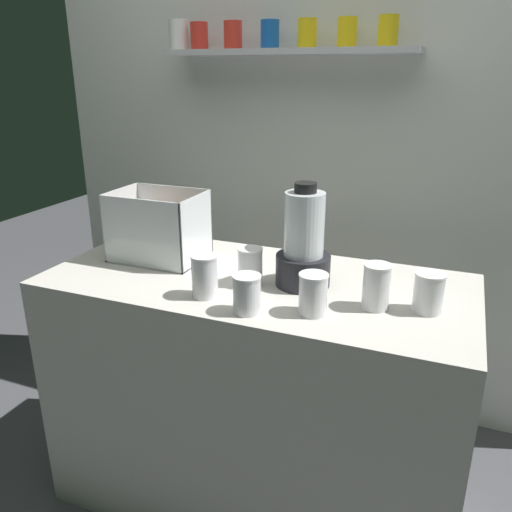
{
  "coord_description": "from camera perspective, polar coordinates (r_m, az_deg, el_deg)",
  "views": [
    {
      "loc": [
        0.59,
        -1.46,
        1.55
      ],
      "look_at": [
        0.0,
        0.0,
        0.98
      ],
      "focal_mm": 36.0,
      "sensor_mm": 36.0,
      "label": 1
    }
  ],
  "objects": [
    {
      "name": "juice_cup_mango_left",
      "position": [
        1.64,
        -0.54,
        -1.45
      ],
      "size": [
        0.08,
        0.08,
        0.12
      ],
      "color": "white",
      "rests_on": "counter"
    },
    {
      "name": "juice_cup_pomegranate_far_left",
      "position": [
        1.56,
        -5.71,
        -2.48
      ],
      "size": [
        0.08,
        0.08,
        0.13
      ],
      "color": "white",
      "rests_on": "counter"
    },
    {
      "name": "juice_cup_carrot_middle",
      "position": [
        1.45,
        -1.02,
        -4.42
      ],
      "size": [
        0.08,
        0.08,
        0.11
      ],
      "color": "white",
      "rests_on": "counter"
    },
    {
      "name": "carrot_display_bin",
      "position": [
        1.89,
        -10.68,
        1.99
      ],
      "size": [
        0.32,
        0.23,
        0.25
      ],
      "color": "white",
      "rests_on": "counter"
    },
    {
      "name": "counter",
      "position": [
        1.92,
        0.0,
        -15.08
      ],
      "size": [
        1.4,
        0.64,
        0.9
      ],
      "primitive_type": "cube",
      "color": "beige",
      "rests_on": "ground_plane"
    },
    {
      "name": "blender_pitcher",
      "position": [
        1.62,
        5.31,
        1.11
      ],
      "size": [
        0.17,
        0.17,
        0.33
      ],
      "color": "black",
      "rests_on": "counter"
    },
    {
      "name": "juice_cup_beet_rightmost",
      "position": [
        1.53,
        18.6,
        -4.15
      ],
      "size": [
        0.09,
        0.09,
        0.12
      ],
      "color": "white",
      "rests_on": "counter"
    },
    {
      "name": "back_wall_unit",
      "position": [
        2.32,
        7.13,
        12.71
      ],
      "size": [
        2.6,
        0.24,
        2.5
      ],
      "color": "silver",
      "rests_on": "ground_plane"
    },
    {
      "name": "juice_cup_orange_far_right",
      "position": [
        1.51,
        13.2,
        -3.57
      ],
      "size": [
        0.08,
        0.08,
        0.13
      ],
      "color": "white",
      "rests_on": "counter"
    },
    {
      "name": "ground_plane",
      "position": [
        2.21,
        0.0,
        -24.7
      ],
      "size": [
        8.0,
        8.0,
        0.0
      ],
      "primitive_type": "plane",
      "color": "#4C4C51"
    },
    {
      "name": "juice_cup_orange_right",
      "position": [
        1.45,
        6.35,
        -4.38
      ],
      "size": [
        0.08,
        0.08,
        0.12
      ],
      "color": "white",
      "rests_on": "counter"
    }
  ]
}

